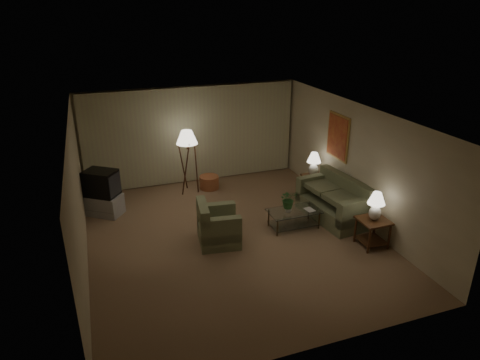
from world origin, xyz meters
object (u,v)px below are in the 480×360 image
Objects in this scene: side_table_far at (312,182)px; tv_cabinet at (104,205)px; coffee_table at (294,216)px; floor_lamp at (188,161)px; ottoman at (209,182)px; side_table_near at (373,228)px; crt_tv at (101,183)px; armchair at (219,227)px; sofa at (332,203)px; table_lamp_far at (314,162)px; vase at (288,209)px; table_lamp_near at (376,204)px.

tv_cabinet is at bearing 171.53° from side_table_far.
coffee_table is 3.32m from floor_lamp.
ottoman is at bearing 149.17° from side_table_far.
side_table_near is 0.67× the size of crt_tv.
crt_tv is at bearing 53.35° from armchair.
armchair is at bearing -178.01° from coffee_table.
sofa is at bearing 13.98° from tv_cabinet.
tv_cabinet is at bearing 171.53° from table_lamp_far.
tv_cabinet is 4.41m from vase.
sofa is at bearing 96.34° from table_lamp_near.
floor_lamp is at bearing 126.69° from table_lamp_near.
crt_tv is 2.95m from ottoman.
vase is at bearing -91.53° from sofa.
side_table_near is 4.70m from ottoman.
crt_tv is 4.41m from vase.
armchair is at bearing -101.59° from ottoman.
table_lamp_near reaches higher than side_table_far.
crt_tv is at bearing 147.02° from side_table_near.
table_lamp_far is 0.70× the size of crt_tv.
table_lamp_near is at bearing -59.25° from ottoman.
table_lamp_near is 4.97m from floor_lamp.
side_table_near is 0.55m from table_lamp_near.
coffee_table is 1.31× the size of crt_tv.
vase is at bearing 180.00° from coffee_table.
tv_cabinet is 0.57× the size of floor_lamp.
table_lamp_near is (-0.00, 0.00, 0.55)m from side_table_near.
side_table_near is (2.98, -1.19, 0.05)m from armchair.
armchair is at bearing -93.04° from sofa.
side_table_near is at bearing -46.32° from coffee_table.
table_lamp_far is (0.15, 1.25, 0.57)m from sofa.
table_lamp_near is 4.76m from ottoman.
table_lamp_near is at bearing 153.43° from side_table_near.
sofa is at bearing 5.47° from coffee_table.
table_lamp_near is 0.53× the size of coffee_table.
crt_tv is (-2.22, 2.19, 0.44)m from armchair.
sofa reaches higher than armchair.
table_lamp_far reaches higher than coffee_table.
tv_cabinet is at bearing 53.35° from armchair.
armchair is 1.64m from vase.
coffee_table is 4.57m from crt_tv.
side_table_far is 0.61× the size of tv_cabinet.
floor_lamp is (2.23, 0.61, 0.64)m from tv_cabinet.
side_table_far reaches higher than tv_cabinet.
vase is at bearing -69.24° from ottoman.
table_lamp_far is (2.98, 1.41, 0.60)m from armchair.
side_table_near is at bearing 2.84° from tv_cabinet.
table_lamp_far is 0.63× the size of tv_cabinet.
table_lamp_far is (-0.00, 0.00, 0.56)m from side_table_far.
table_lamp_far is 3.87× the size of vase.
table_lamp_far is at bearing 45.13° from vase.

